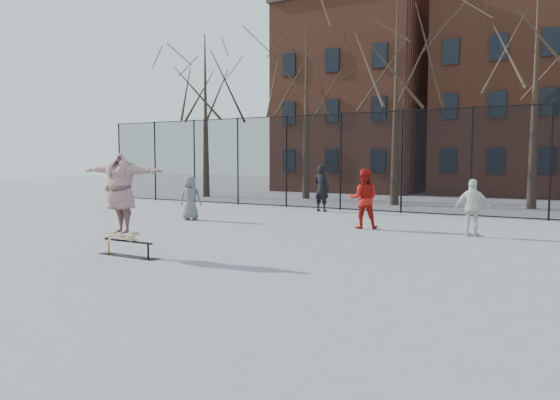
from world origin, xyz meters
The scene contains 11 objects.
ground centered at (0.00, 0.00, 0.00)m, with size 100.00×100.00×0.00m, color slate.
skate_rail centered at (-3.31, 0.72, 0.14)m, with size 1.62×0.25×0.36m.
skateboard centered at (-3.51, 0.72, 0.41)m, with size 0.87×0.21×0.10m, color #A67F42, non-canonical shape.
skater centered at (-3.51, 0.72, 1.33)m, with size 2.14×0.58×1.74m, color #413E9C.
bystander_grey centered at (-6.81, 6.87, 0.76)m, with size 0.74×0.48×1.52m, color #5A5A5E.
bystander_black centered at (-4.36, 12.00, 0.93)m, with size 0.68×0.45×1.87m, color black.
bystander_red centered at (-0.80, 7.81, 0.90)m, with size 0.88×0.68×1.81m, color #A9150E.
bystander_white centered at (2.39, 7.76, 0.78)m, with size 0.92×0.38×1.57m, color silver.
fence centered at (-0.01, 13.00, 2.05)m, with size 34.03×0.07×4.00m.
tree_row centered at (-0.25, 17.15, 7.36)m, with size 33.66×7.46×10.67m.
rowhouses centered at (0.72, 26.00, 6.06)m, with size 29.00×7.00×13.00m.
Camera 1 is at (5.56, -7.55, 2.11)m, focal length 35.00 mm.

